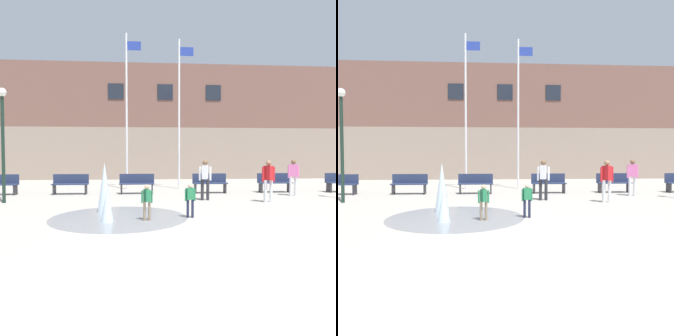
# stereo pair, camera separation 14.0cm
# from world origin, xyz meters

# --- Properties ---
(ground_plane) EXTENTS (100.00, 100.00, 0.00)m
(ground_plane) POSITION_xyz_m (0.00, 0.00, 0.00)
(ground_plane) COLOR #9E998E
(library_building) EXTENTS (36.00, 6.05, 8.34)m
(library_building) POSITION_xyz_m (0.00, 20.80, 4.17)
(library_building) COLOR gray
(library_building) RESTS_ON ground
(splash_fountain) EXTENTS (3.90, 3.90, 1.56)m
(splash_fountain) POSITION_xyz_m (-2.66, 3.94, 0.54)
(splash_fountain) COLOR gray
(splash_fountain) RESTS_ON ground
(park_bench_far_left) EXTENTS (1.60, 0.44, 0.91)m
(park_bench_far_left) POSITION_xyz_m (-8.01, 9.31, 0.48)
(park_bench_far_left) COLOR #28282D
(park_bench_far_left) RESTS_ON ground
(park_bench_left_of_flagpoles) EXTENTS (1.60, 0.44, 0.91)m
(park_bench_left_of_flagpoles) POSITION_xyz_m (-4.90, 9.28, 0.48)
(park_bench_left_of_flagpoles) COLOR #28282D
(park_bench_left_of_flagpoles) RESTS_ON ground
(park_bench_under_left_flagpole) EXTENTS (1.60, 0.44, 0.91)m
(park_bench_under_left_flagpole) POSITION_xyz_m (-1.90, 9.26, 0.48)
(park_bench_under_left_flagpole) COLOR #28282D
(park_bench_under_left_flagpole) RESTS_ON ground
(park_bench_under_right_flagpole) EXTENTS (1.60, 0.44, 0.91)m
(park_bench_under_right_flagpole) POSITION_xyz_m (1.49, 9.26, 0.48)
(park_bench_under_right_flagpole) COLOR #28282D
(park_bench_under_right_flagpole) RESTS_ON ground
(park_bench_near_trashcan) EXTENTS (1.60, 0.44, 0.91)m
(park_bench_near_trashcan) POSITION_xyz_m (4.64, 9.32, 0.48)
(park_bench_near_trashcan) COLOR #28282D
(park_bench_near_trashcan) RESTS_ON ground
(child_running) EXTENTS (0.31, 0.16, 0.99)m
(child_running) POSITION_xyz_m (-0.29, 3.40, 0.58)
(child_running) COLOR #1E233D
(child_running) RESTS_ON ground
(adult_in_red) EXTENTS (0.50, 0.31, 1.59)m
(adult_in_red) POSITION_xyz_m (4.93, 8.00, 0.93)
(adult_in_red) COLOR silver
(adult_in_red) RESTS_ON ground
(adult_watching) EXTENTS (0.50, 0.39, 1.59)m
(adult_watching) POSITION_xyz_m (0.81, 6.90, 0.93)
(adult_watching) COLOR #28282D
(adult_watching) RESTS_ON ground
(teen_by_trashcan) EXTENTS (0.50, 0.39, 1.59)m
(teen_by_trashcan) POSITION_xyz_m (3.09, 6.16, 0.93)
(teen_by_trashcan) COLOR silver
(teen_by_trashcan) RESTS_ON ground
(child_with_pink_shirt) EXTENTS (0.31, 0.24, 0.99)m
(child_with_pink_shirt) POSITION_xyz_m (-1.53, 3.10, 0.58)
(child_with_pink_shirt) COLOR #89755B
(child_with_pink_shirt) RESTS_ON ground
(flagpole_left) EXTENTS (0.80, 0.10, 8.00)m
(flagpole_left) POSITION_xyz_m (-2.42, 11.30, 4.25)
(flagpole_left) COLOR silver
(flagpole_left) RESTS_ON ground
(flagpole_right) EXTENTS (0.80, 0.10, 7.78)m
(flagpole_right) POSITION_xyz_m (0.30, 11.30, 4.13)
(flagpole_right) COLOR silver
(flagpole_right) RESTS_ON ground
(lamp_post_left_lane) EXTENTS (0.32, 0.32, 4.25)m
(lamp_post_left_lane) POSITION_xyz_m (-6.79, 6.77, 2.75)
(lamp_post_left_lane) COLOR #192D23
(lamp_post_left_lane) RESTS_ON ground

